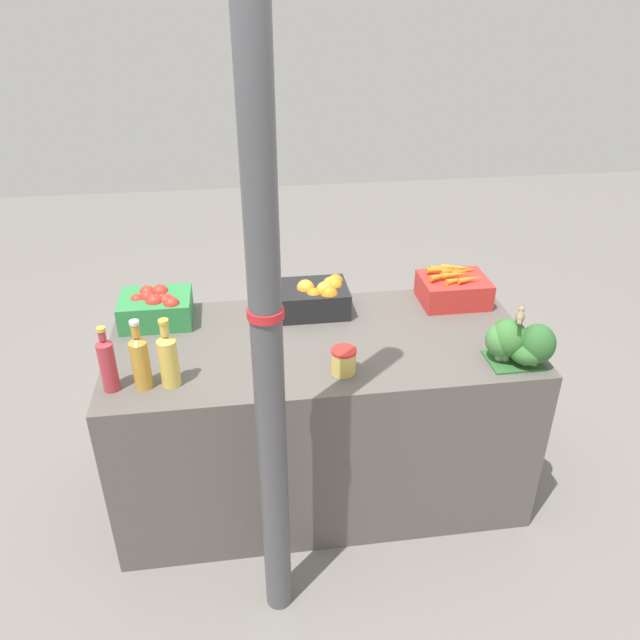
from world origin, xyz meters
The scene contains 12 objects.
ground_plane centered at (0.00, 0.00, 0.00)m, with size 10.00×10.00×0.00m, color slate.
market_table centered at (0.00, 0.00, 0.42)m, with size 1.85×0.86×0.84m, color #56514C.
support_pole centered at (-0.26, -0.65, 1.28)m, with size 0.12×0.12×2.57m.
apple_crate centered at (-0.73, 0.27, 0.92)m, with size 0.32×0.26×0.16m.
orange_crate centered at (0.02, 0.27, 0.92)m, with size 0.32×0.26×0.17m.
carrot_crate centered at (0.70, 0.27, 0.91)m, with size 0.32×0.26×0.17m.
broccoli_pile centered at (0.78, -0.29, 0.94)m, with size 0.27×0.21×0.19m.
juice_bottle_ruby centered at (-0.86, -0.26, 0.96)m, with size 0.06×0.06×0.28m.
juice_bottle_amber centered at (-0.73, -0.26, 0.96)m, with size 0.07×0.07×0.30m.
juice_bottle_golden centered at (-0.63, -0.26, 0.96)m, with size 0.08×0.08×0.29m.
pickle_jar centered at (0.06, -0.27, 0.90)m, with size 0.10×0.10×0.11m.
sparrow_bird centered at (0.77, -0.29, 1.06)m, with size 0.08×0.12×0.05m.
Camera 1 is at (-0.33, -2.34, 2.27)m, focal length 35.00 mm.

